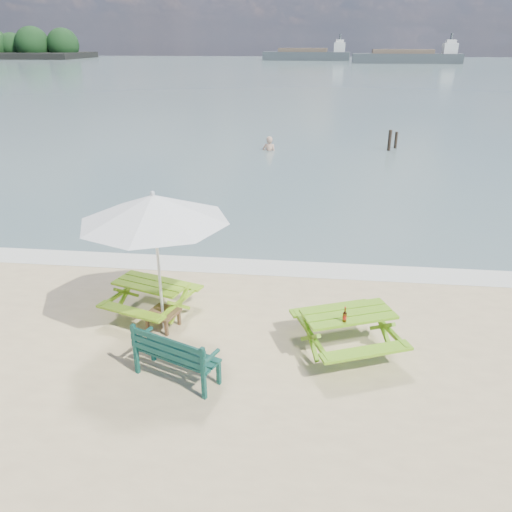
# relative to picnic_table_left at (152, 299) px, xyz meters

# --- Properties ---
(sea) EXTENTS (300.00, 300.00, 0.00)m
(sea) POSITION_rel_picnic_table_left_xyz_m (1.53, 82.85, -0.33)
(sea) COLOR slate
(sea) RESTS_ON ground
(foam_strip) EXTENTS (22.00, 0.90, 0.01)m
(foam_strip) POSITION_rel_picnic_table_left_xyz_m (1.53, 2.45, -0.33)
(foam_strip) COLOR silver
(foam_strip) RESTS_ON ground
(picnic_table_left) EXTENTS (1.88, 1.98, 0.69)m
(picnic_table_left) POSITION_rel_picnic_table_left_xyz_m (0.00, 0.00, 0.00)
(picnic_table_left) COLOR #6F9E18
(picnic_table_left) RESTS_ON ground
(picnic_table_right) EXTENTS (2.11, 2.20, 0.75)m
(picnic_table_right) POSITION_rel_picnic_table_left_xyz_m (3.80, -0.84, 0.03)
(picnic_table_right) COLOR #629B17
(picnic_table_right) RESTS_ON ground
(park_bench) EXTENTS (1.51, 0.98, 0.88)m
(park_bench) POSITION_rel_picnic_table_left_xyz_m (1.03, -1.99, -0.06)
(park_bench) COLOR #0E3A31
(park_bench) RESTS_ON ground
(side_table) EXTENTS (0.67, 0.67, 0.35)m
(side_table) POSITION_rel_picnic_table_left_xyz_m (0.36, -0.50, -0.15)
(side_table) COLOR brown
(side_table) RESTS_ON ground
(patio_umbrella) EXTENTS (3.37, 3.37, 2.65)m
(patio_umbrella) POSITION_rel_picnic_table_left_xyz_m (0.36, -0.50, 2.07)
(patio_umbrella) COLOR silver
(patio_umbrella) RESTS_ON ground
(beer_bottle) EXTENTS (0.07, 0.07, 0.27)m
(beer_bottle) POSITION_rel_picnic_table_left_xyz_m (3.71, -1.15, 0.51)
(beer_bottle) COLOR brown
(beer_bottle) RESTS_ON picnic_table_right
(swimmer) EXTENTS (0.73, 0.52, 1.87)m
(swimmer) POSITION_rel_picnic_table_left_xyz_m (0.88, 16.31, -0.56)
(swimmer) COLOR tan
(swimmer) RESTS_ON ground
(mooring_pilings) EXTENTS (0.56, 0.76, 1.21)m
(mooring_pilings) POSITION_rel_picnic_table_left_xyz_m (6.96, 17.21, 0.03)
(mooring_pilings) COLOR black
(mooring_pilings) RESTS_ON ground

